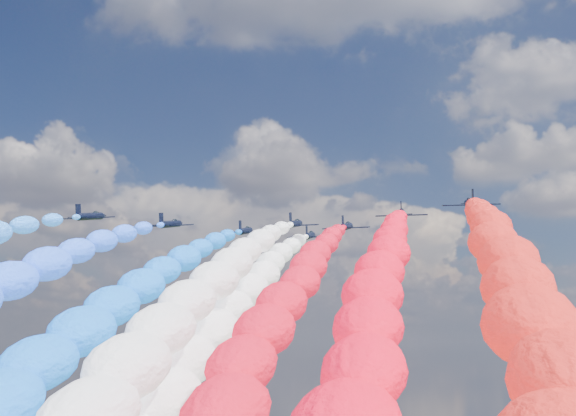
# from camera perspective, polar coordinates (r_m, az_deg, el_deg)

# --- Properties ---
(jet_0) EXTENTS (9.02, 12.16, 4.70)m
(jet_0) POSITION_cam_1_polar(r_m,az_deg,el_deg) (130.56, -15.24, -0.64)
(jet_0) COLOR black
(jet_1) EXTENTS (9.24, 12.32, 4.70)m
(jet_1) POSITION_cam_1_polar(r_m,az_deg,el_deg) (136.00, -9.20, -1.25)
(jet_1) COLOR black
(jet_2) EXTENTS (9.00, 12.15, 4.70)m
(jet_2) POSITION_cam_1_polar(r_m,az_deg,el_deg) (142.87, -3.38, -1.81)
(jet_2) COLOR black
(trail_2) EXTENTS (7.21, 106.19, 42.89)m
(trail_2) POSITION_cam_1_polar(r_m,az_deg,el_deg) (89.84, -12.42, -8.53)
(trail_2) COLOR blue
(jet_3) EXTENTS (8.81, 12.01, 4.70)m
(jet_3) POSITION_cam_1_polar(r_m,az_deg,el_deg) (134.04, 0.56, -1.25)
(jet_3) COLOR black
(trail_3) EXTENTS (7.21, 106.19, 42.89)m
(trail_3) POSITION_cam_1_polar(r_m,az_deg,el_deg) (79.64, -6.85, -8.49)
(trail_3) COLOR silver
(jet_4) EXTENTS (8.97, 12.13, 4.70)m
(jet_4) POSITION_cam_1_polar(r_m,az_deg,el_deg) (148.92, 1.71, -2.17)
(jet_4) COLOR black
(trail_4) EXTENTS (7.21, 106.19, 42.89)m
(trail_4) POSITION_cam_1_polar(r_m,az_deg,el_deg) (94.29, -3.85, -8.82)
(trail_4) COLOR white
(jet_5) EXTENTS (9.16, 12.26, 4.70)m
(jet_5) POSITION_cam_1_polar(r_m,az_deg,el_deg) (137.44, 4.60, -1.45)
(jet_5) COLOR black
(trail_5) EXTENTS (7.21, 106.19, 42.89)m
(trail_5) POSITION_cam_1_polar(r_m,az_deg,el_deg) (82.09, 0.23, -8.61)
(trail_5) COLOR red
(jet_6) EXTENTS (9.03, 12.17, 4.70)m
(jet_6) POSITION_cam_1_polar(r_m,az_deg,el_deg) (124.92, 8.88, -0.45)
(jet_6) COLOR black
(trail_6) EXTENTS (7.21, 106.19, 42.89)m
(trail_6) POSITION_cam_1_polar(r_m,az_deg,el_deg) (68.87, 7.24, -8.19)
(trail_6) COLOR red
(jet_7) EXTENTS (9.20, 12.29, 4.70)m
(jet_7) POSITION_cam_1_polar(r_m,az_deg,el_deg) (117.51, 14.08, 0.37)
(jet_7) COLOR black
(trail_7) EXTENTS (7.21, 106.19, 42.89)m
(trail_7) POSITION_cam_1_polar(r_m,az_deg,el_deg) (61.41, 17.10, -7.55)
(trail_7) COLOR red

